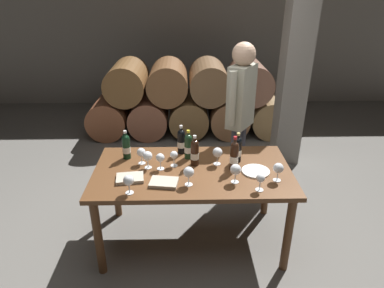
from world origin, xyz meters
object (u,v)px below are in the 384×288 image
wine_bottle_0 (126,146)px  wine_bottle_1 (195,152)px  serving_plate (256,171)px  dining_table (193,179)px  wine_glass_2 (278,169)px  wine_glass_8 (236,170)px  wine_glass_6 (129,181)px  wine_glass_0 (217,153)px  wine_glass_5 (141,153)px  wine_bottle_2 (234,155)px  leather_ledger (164,182)px  sommelier_presenting (240,109)px  wine_glass_1 (160,158)px  wine_glass_9 (260,179)px  wine_bottle_3 (238,149)px  wine_glass_3 (189,173)px  wine_glass_4 (148,156)px  tasting_notebook (130,178)px  wine_bottle_4 (181,141)px  wine_bottle_5 (188,146)px  wine_glass_7 (174,156)px

wine_bottle_0 → wine_bottle_1: (0.62, -0.14, 0.00)m
wine_bottle_1 → serving_plate: size_ratio=1.18×
dining_table → wine_bottle_0: size_ratio=6.22×
wine_glass_2 → wine_glass_8: bearing=-177.0°
wine_glass_6 → wine_bottle_1: bearing=40.5°
wine_glass_0 → wine_glass_5: (-0.67, 0.03, -0.01)m
wine_glass_0 → wine_glass_8: size_ratio=0.99×
wine_bottle_1 → wine_bottle_2: (0.33, -0.09, 0.01)m
leather_ledger → sommelier_presenting: bearing=60.6°
wine_glass_1 → wine_glass_5: 0.20m
wine_bottle_0 → wine_glass_9: size_ratio=1.91×
leather_ledger → serving_plate: (0.77, 0.17, -0.01)m
wine_bottle_0 → wine_bottle_3: (1.00, -0.08, 0.00)m
wine_bottle_3 → wine_glass_3: (-0.44, -0.39, -0.01)m
wine_glass_4 → tasting_notebook: bearing=-124.3°
wine_glass_6 → wine_bottle_2: bearing=22.6°
wine_glass_8 → wine_glass_9: size_ratio=1.13×
wine_bottle_4 → tasting_notebook: (-0.42, -0.48, -0.11)m
wine_glass_2 → sommelier_presenting: size_ratio=0.09×
sommelier_presenting → wine_glass_4: bearing=-141.7°
wine_glass_0 → leather_ledger: bearing=-145.1°
wine_glass_8 → wine_glass_1: bearing=159.6°
wine_bottle_5 → wine_glass_3: size_ratio=1.72×
wine_bottle_3 → wine_glass_4: 0.80m
dining_table → wine_bottle_2: wine_bottle_2 is taller
wine_bottle_1 → wine_glass_5: bearing=176.2°
wine_bottle_3 → wine_bottle_5: wine_bottle_3 is taller
wine_bottle_0 → wine_bottle_2: wine_bottle_2 is taller
serving_plate → wine_glass_7: bearing=170.1°
serving_plate → wine_bottle_3: bearing=124.2°
wine_bottle_0 → wine_bottle_2: 0.98m
wine_glass_9 → tasting_notebook: 1.05m
wine_glass_3 → wine_glass_6: size_ratio=1.03×
wine_glass_4 → wine_glass_8: size_ratio=0.97×
wine_glass_0 → serving_plate: size_ratio=0.67×
wine_bottle_0 → wine_glass_4: (0.21, -0.19, -0.01)m
wine_bottle_3 → wine_glass_9: (0.11, -0.48, -0.02)m
wine_glass_1 → wine_bottle_5: bearing=39.8°
wine_glass_4 → wine_glass_7: size_ratio=1.10×
wine_glass_2 → wine_glass_8: wine_glass_8 is taller
wine_glass_9 → tasting_notebook: wine_glass_9 is taller
wine_glass_0 → serving_plate: (0.32, -0.14, -0.11)m
dining_table → wine_glass_6: bearing=-144.7°
wine_glass_1 → wine_glass_2: (0.96, -0.21, 0.01)m
wine_bottle_5 → wine_glass_5: wine_bottle_5 is taller
wine_bottle_1 → wine_glass_0: wine_bottle_1 is taller
dining_table → wine_glass_5: bearing=164.9°
wine_glass_8 → leather_ledger: wine_glass_8 is taller
wine_bottle_1 → wine_glass_9: 0.65m
wine_bottle_3 → wine_glass_7: (-0.57, -0.07, -0.02)m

